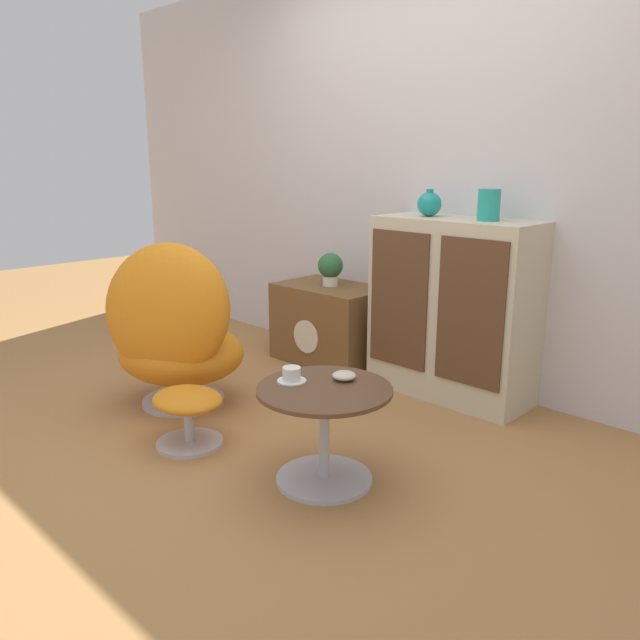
# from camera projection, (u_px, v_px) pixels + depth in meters

# --- Properties ---
(ground_plane) EXTENTS (12.00, 12.00, 0.00)m
(ground_plane) POSITION_uv_depth(u_px,v_px,m) (249.00, 445.00, 3.02)
(ground_plane) COLOR #A87542
(wall_back) EXTENTS (6.40, 0.06, 2.60)m
(wall_back) POSITION_uv_depth(u_px,v_px,m) (436.00, 167.00, 3.73)
(wall_back) COLOR silver
(wall_back) RESTS_ON ground_plane
(sideboard) EXTENTS (0.93, 0.41, 1.03)m
(sideboard) POSITION_uv_depth(u_px,v_px,m) (452.00, 309.00, 3.55)
(sideboard) COLOR beige
(sideboard) RESTS_ON ground_plane
(tv_console) EXTENTS (0.74, 0.48, 0.53)m
(tv_console) POSITION_uv_depth(u_px,v_px,m) (331.00, 324.00, 4.22)
(tv_console) COLOR brown
(tv_console) RESTS_ON ground_plane
(egg_chair) EXTENTS (0.94, 0.92, 0.95)m
(egg_chair) POSITION_uv_depth(u_px,v_px,m) (174.00, 333.00, 3.38)
(egg_chair) COLOR #B7B7BC
(egg_chair) RESTS_ON ground_plane
(ottoman) EXTENTS (0.37, 0.32, 0.28)m
(ottoman) POSITION_uv_depth(u_px,v_px,m) (188.00, 407.00, 2.98)
(ottoman) COLOR #B7B7BC
(ottoman) RESTS_ON ground_plane
(coffee_table) EXTENTS (0.57, 0.57, 0.43)m
(coffee_table) POSITION_uv_depth(u_px,v_px,m) (324.00, 424.00, 2.62)
(coffee_table) COLOR #B7B7BC
(coffee_table) RESTS_ON ground_plane
(vase_leftmost) EXTENTS (0.14, 0.14, 0.15)m
(vase_leftmost) POSITION_uv_depth(u_px,v_px,m) (429.00, 204.00, 3.54)
(vase_leftmost) COLOR teal
(vase_leftmost) RESTS_ON sideboard
(vase_inner_left) EXTENTS (0.12, 0.12, 0.17)m
(vase_inner_left) POSITION_uv_depth(u_px,v_px,m) (489.00, 205.00, 3.28)
(vase_inner_left) COLOR teal
(vase_inner_left) RESTS_ON sideboard
(potted_plant) EXTENTS (0.17, 0.17, 0.22)m
(potted_plant) POSITION_uv_depth(u_px,v_px,m) (330.00, 267.00, 4.13)
(potted_plant) COLOR silver
(potted_plant) RESTS_ON tv_console
(teacup) EXTENTS (0.12, 0.12, 0.06)m
(teacup) POSITION_uv_depth(u_px,v_px,m) (292.00, 376.00, 2.64)
(teacup) COLOR white
(teacup) RESTS_ON coffee_table
(bowl) EXTENTS (0.10, 0.10, 0.04)m
(bowl) POSITION_uv_depth(u_px,v_px,m) (344.00, 376.00, 2.67)
(bowl) COLOR beige
(bowl) RESTS_ON coffee_table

